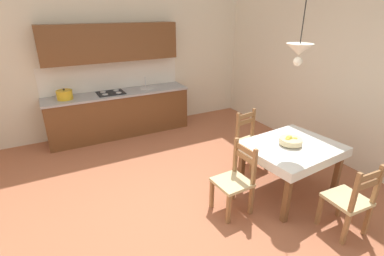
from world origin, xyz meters
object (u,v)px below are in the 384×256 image
at_px(dining_chair_camera_side, 350,200).
at_px(pendant_lamp, 299,50).
at_px(dining_chair_kitchen_side, 251,141).
at_px(fruit_bowl, 291,141).
at_px(kitchen_cabinetry, 117,94).
at_px(dining_chair_tv_side, 235,181).
at_px(dining_table, 291,154).

height_order(dining_chair_camera_side, pendant_lamp, pendant_lamp).
relative_size(dining_chair_kitchen_side, fruit_bowl, 3.10).
bearing_deg(dining_chair_kitchen_side, fruit_bowl, -92.94).
bearing_deg(dining_chair_camera_side, dining_chair_kitchen_side, 90.10).
distance_m(kitchen_cabinetry, dining_chair_kitchen_side, 2.85).
bearing_deg(kitchen_cabinetry, fruit_bowl, -64.65).
bearing_deg(dining_chair_camera_side, dining_chair_tv_side, 134.22).
xyz_separation_m(kitchen_cabinetry, pendant_lamp, (1.48, -3.17, 1.14)).
distance_m(dining_chair_tv_side, pendant_lamp, 1.77).
bearing_deg(dining_chair_camera_side, kitchen_cabinetry, 110.74).
bearing_deg(kitchen_cabinetry, dining_chair_camera_side, -69.26).
xyz_separation_m(dining_chair_camera_side, pendant_lamp, (-0.09, 0.96, 1.56)).
distance_m(kitchen_cabinetry, dining_table, 3.58).
bearing_deg(pendant_lamp, fruit_bowl, -38.06).
bearing_deg(dining_table, dining_chair_tv_side, 177.78).
height_order(dining_chair_kitchen_side, fruit_bowl, dining_chair_kitchen_side).
height_order(kitchen_cabinetry, dining_chair_kitchen_side, kitchen_cabinetry).
relative_size(kitchen_cabinetry, dining_table, 2.17).
bearing_deg(pendant_lamp, dining_chair_kitchen_side, 84.13).
relative_size(dining_chair_camera_side, fruit_bowl, 3.10).
height_order(kitchen_cabinetry, pendant_lamp, pendant_lamp).
relative_size(dining_table, dining_chair_tv_side, 1.40).
bearing_deg(fruit_bowl, dining_chair_camera_side, -87.09).
height_order(dining_chair_kitchen_side, pendant_lamp, pendant_lamp).
height_order(dining_chair_tv_side, fruit_bowl, dining_chair_tv_side).
bearing_deg(kitchen_cabinetry, dining_chair_tv_side, -78.60).
xyz_separation_m(dining_chair_tv_side, fruit_bowl, (0.88, -0.02, 0.37)).
bearing_deg(fruit_bowl, dining_chair_kitchen_side, 87.06).
height_order(kitchen_cabinetry, dining_chair_camera_side, kitchen_cabinetry).
bearing_deg(pendant_lamp, dining_table, -33.84).
bearing_deg(dining_chair_camera_side, fruit_bowl, 92.91).
bearing_deg(dining_chair_tv_side, dining_chair_kitchen_side, 42.44).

